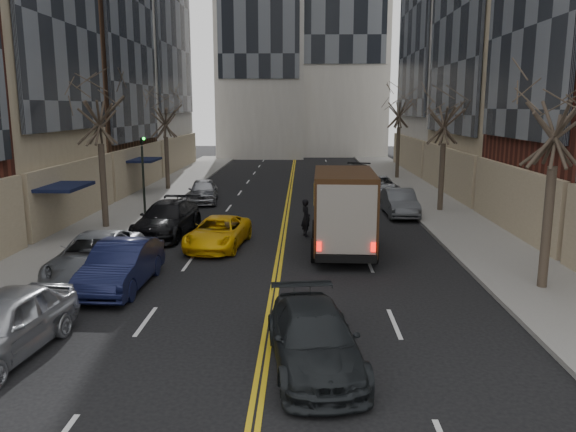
% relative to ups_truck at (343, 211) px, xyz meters
% --- Properties ---
extents(sidewalk_left, '(4.00, 66.00, 0.15)m').
position_rel_ups_truck_xyz_m(sidewalk_left, '(-11.60, 11.11, -1.65)').
color(sidewalk_left, slate).
rests_on(sidewalk_left, ground).
extents(sidewalk_right, '(4.00, 66.00, 0.15)m').
position_rel_ups_truck_xyz_m(sidewalk_right, '(6.40, 11.11, -1.65)').
color(sidewalk_right, slate).
rests_on(sidewalk_right, ground).
extents(tree_lf_mid, '(3.20, 3.20, 8.91)m').
position_rel_ups_truck_xyz_m(tree_lf_mid, '(-11.40, 4.11, 4.87)').
color(tree_lf_mid, '#382D23').
rests_on(tree_lf_mid, sidewalk_left).
extents(tree_lf_far, '(3.20, 3.20, 8.12)m').
position_rel_ups_truck_xyz_m(tree_lf_far, '(-11.40, 17.11, 4.30)').
color(tree_lf_far, '#382D23').
rests_on(tree_lf_far, sidewalk_left).
extents(tree_rt_near, '(3.20, 3.20, 8.71)m').
position_rel_ups_truck_xyz_m(tree_rt_near, '(6.20, -4.89, 4.73)').
color(tree_rt_near, '#382D23').
rests_on(tree_rt_near, sidewalk_right).
extents(tree_rt_mid, '(3.20, 3.20, 8.32)m').
position_rel_ups_truck_xyz_m(tree_rt_mid, '(6.20, 9.11, 4.44)').
color(tree_rt_mid, '#382D23').
rests_on(tree_rt_mid, sidewalk_right).
extents(tree_rt_far, '(3.20, 3.20, 9.11)m').
position_rel_ups_truck_xyz_m(tree_rt_far, '(6.20, 24.11, 5.01)').
color(tree_rt_far, '#382D23').
rests_on(tree_rt_far, sidewalk_right).
extents(traffic_signal, '(0.29, 0.26, 4.70)m').
position_rel_ups_truck_xyz_m(traffic_signal, '(-9.99, 6.10, 1.09)').
color(traffic_signal, black).
rests_on(traffic_signal, sidewalk_left).
extents(ups_truck, '(2.73, 6.34, 3.43)m').
position_rel_ups_truck_xyz_m(ups_truck, '(0.00, 0.00, 0.00)').
color(ups_truck, black).
rests_on(ups_truck, ground).
extents(observer_sedan, '(2.55, 4.98, 1.38)m').
position_rel_ups_truck_xyz_m(observer_sedan, '(-1.40, -10.58, -1.03)').
color(observer_sedan, black).
rests_on(observer_sedan, ground).
extents(taxi, '(2.66, 4.87, 1.29)m').
position_rel_ups_truck_xyz_m(taxi, '(-5.31, 0.61, -1.08)').
color(taxi, '#E9AF09').
rests_on(taxi, ground).
extents(pedestrian, '(0.62, 0.75, 1.75)m').
position_rel_ups_truck_xyz_m(pedestrian, '(-1.52, 2.85, -0.85)').
color(pedestrian, black).
rests_on(pedestrian, ground).
extents(parked_lf_a, '(2.36, 4.87, 1.60)m').
position_rel_ups_truck_xyz_m(parked_lf_a, '(-8.90, -10.24, -0.93)').
color(parked_lf_a, '#B2B5BA').
rests_on(parked_lf_a, ground).
extents(parked_lf_b, '(1.77, 4.77, 1.56)m').
position_rel_ups_truck_xyz_m(parked_lf_b, '(-7.70, -4.93, -0.95)').
color(parked_lf_b, black).
rests_on(parked_lf_b, ground).
extents(parked_lf_c, '(3.13, 5.85, 1.56)m').
position_rel_ups_truck_xyz_m(parked_lf_c, '(-8.90, -3.93, -0.95)').
color(parked_lf_c, '#54575C').
rests_on(parked_lf_c, ground).
extents(parked_lf_d, '(2.64, 5.58, 1.57)m').
position_rel_ups_truck_xyz_m(parked_lf_d, '(-8.03, 2.86, -0.94)').
color(parked_lf_d, black).
rests_on(parked_lf_d, ground).
extents(parked_lf_e, '(2.20, 4.50, 1.48)m').
position_rel_ups_truck_xyz_m(parked_lf_e, '(-7.94, 12.04, -0.99)').
color(parked_lf_e, '#96989D').
rests_on(parked_lf_e, ground).
extents(parked_rt_a, '(1.61, 4.47, 1.47)m').
position_rel_ups_truck_xyz_m(parked_rt_a, '(3.70, 8.05, -0.99)').
color(parked_rt_a, '#44474B').
rests_on(parked_rt_a, ground).
extents(parked_rt_b, '(2.37, 4.73, 1.29)m').
position_rel_ups_truck_xyz_m(parked_rt_b, '(3.61, 15.35, -1.08)').
color(parked_rt_b, '#9DA0A5').
rests_on(parked_rt_b, ground).
extents(parked_rt_c, '(2.95, 5.70, 1.58)m').
position_rel_ups_truck_xyz_m(parked_rt_c, '(2.50, 20.04, -0.94)').
color(parked_rt_c, black).
rests_on(parked_rt_c, ground).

